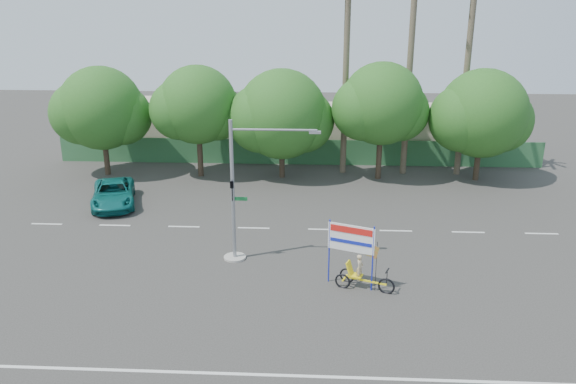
{
  "coord_description": "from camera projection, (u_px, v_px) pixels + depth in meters",
  "views": [
    {
      "loc": [
        1.46,
        -21.33,
        12.04
      ],
      "look_at": [
        0.15,
        4.1,
        3.5
      ],
      "focal_mm": 35.0,
      "sensor_mm": 36.0,
      "label": 1
    }
  ],
  "objects": [
    {
      "name": "tree_far_right",
      "position": [
        482.0,
        116.0,
        39.03
      ],
      "size": [
        7.38,
        6.2,
        7.94
      ],
      "color": "#473828",
      "rests_on": "ground"
    },
    {
      "name": "trike_billboard",
      "position": [
        357.0,
        262.0,
        24.77
      ],
      "size": [
        2.94,
        1.41,
        3.08
      ],
      "rotation": [
        0.0,
        0.0,
        -0.38
      ],
      "color": "black",
      "rests_on": "ground"
    },
    {
      "name": "palm_short",
      "position": [
        346.0,
        52.0,
        39.57
      ],
      "size": [
        3.73,
        3.79,
        14.45
      ],
      "color": "#70604C",
      "rests_on": "ground"
    },
    {
      "name": "building_right",
      "position": [
        393.0,
        131.0,
        47.75
      ],
      "size": [
        14.0,
        8.0,
        3.6
      ],
      "primitive_type": "cube",
      "color": "beige",
      "rests_on": "ground"
    },
    {
      "name": "fence",
      "position": [
        297.0,
        152.0,
        44.13
      ],
      "size": [
        38.0,
        0.08,
        2.0
      ],
      "primitive_type": "cube",
      "color": "#336B3D",
      "rests_on": "ground"
    },
    {
      "name": "palm_mid",
      "position": [
        469.0,
        44.0,
        38.98
      ],
      "size": [
        3.73,
        3.79,
        15.45
      ],
      "color": "#70604C",
      "rests_on": "ground"
    },
    {
      "name": "palm_tall",
      "position": [
        412.0,
        28.0,
        38.84
      ],
      "size": [
        3.73,
        3.79,
        17.45
      ],
      "color": "#70604C",
      "rests_on": "ground"
    },
    {
      "name": "tree_left",
      "position": [
        197.0,
        108.0,
        39.87
      ],
      "size": [
        6.66,
        5.6,
        8.07
      ],
      "color": "#473828",
      "rests_on": "ground"
    },
    {
      "name": "tree_far_left",
      "position": [
        101.0,
        111.0,
        40.3
      ],
      "size": [
        7.14,
        6.0,
        7.96
      ],
      "color": "#473828",
      "rests_on": "ground"
    },
    {
      "name": "traffic_signal",
      "position": [
        239.0,
        203.0,
        27.04
      ],
      "size": [
        4.72,
        1.1,
        7.0
      ],
      "color": "gray",
      "rests_on": "ground"
    },
    {
      "name": "tree_center",
      "position": [
        281.0,
        117.0,
        39.77
      ],
      "size": [
        7.62,
        6.4,
        7.85
      ],
      "color": "#473828",
      "rests_on": "ground"
    },
    {
      "name": "building_left",
      "position": [
        184.0,
        126.0,
        48.56
      ],
      "size": [
        12.0,
        8.0,
        4.0
      ],
      "primitive_type": "cube",
      "color": "beige",
      "rests_on": "ground"
    },
    {
      "name": "tree_right",
      "position": [
        381.0,
        107.0,
        39.18
      ],
      "size": [
        6.9,
        5.8,
        8.36
      ],
      "color": "#473828",
      "rests_on": "ground"
    },
    {
      "name": "ground",
      "position": [
        280.0,
        299.0,
        24.09
      ],
      "size": [
        120.0,
        120.0,
        0.0
      ],
      "primitive_type": "plane",
      "color": "#33302D",
      "rests_on": "ground"
    },
    {
      "name": "pickup_truck",
      "position": [
        113.0,
        194.0,
        35.21
      ],
      "size": [
        4.0,
        5.93,
        1.51
      ],
      "primitive_type": "imported",
      "rotation": [
        0.0,
        0.0,
        0.3
      ],
      "color": "#0D615D",
      "rests_on": "ground"
    }
  ]
}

